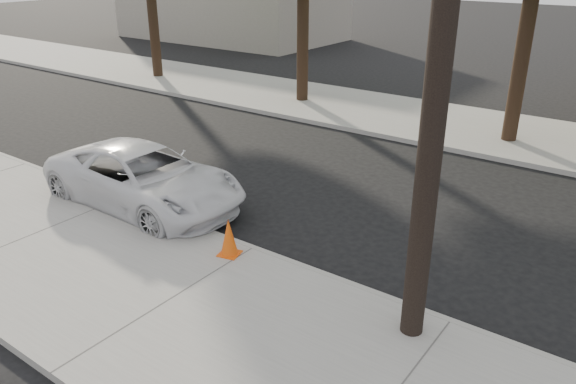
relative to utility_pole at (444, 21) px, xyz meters
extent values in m
plane|color=black|center=(-3.60, 2.70, -4.70)|extent=(120.00, 120.00, 0.00)
cube|color=gray|center=(-3.60, -1.60, -4.62)|extent=(90.00, 4.40, 0.15)
cube|color=gray|center=(-3.60, 11.20, -4.62)|extent=(90.00, 5.00, 0.15)
cube|color=#9E9B93|center=(-3.60, 0.60, -4.62)|extent=(90.00, 0.12, 0.16)
cylinder|color=black|center=(0.00, 0.00, -0.05)|extent=(0.34, 0.34, 9.00)
cylinder|color=black|center=(-17.60, 10.70, -2.30)|extent=(0.44, 0.44, 4.50)
cylinder|color=black|center=(-9.60, 10.90, -2.42)|extent=(0.44, 0.44, 4.25)
cylinder|color=black|center=(-1.60, 10.50, -2.17)|extent=(0.44, 0.44, 4.75)
imported|color=white|center=(-7.06, 0.90, -4.00)|extent=(5.04, 2.34, 1.40)
cube|color=#EF540C|center=(-3.79, 0.12, -4.54)|extent=(0.46, 0.46, 0.02)
cone|color=#EF540C|center=(-3.79, 0.12, -4.18)|extent=(0.41, 0.41, 0.74)
camera|label=1|loc=(2.62, -6.79, 0.78)|focal=35.00mm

